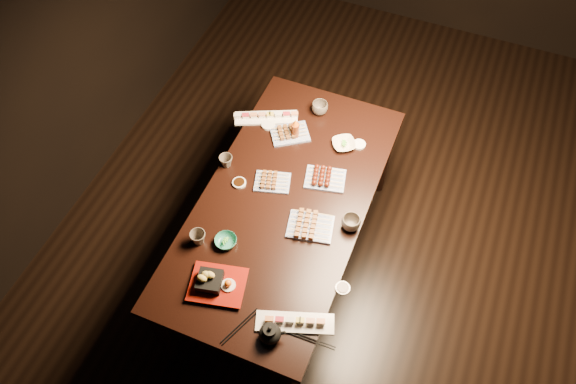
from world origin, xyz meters
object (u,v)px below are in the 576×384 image
Objects in this scene: yakitori_plate_center at (272,180)px; edamame_bowl_cream at (344,144)px; teacup_near_left at (198,238)px; condiment_bottle at (295,129)px; yakitori_plate_left at (290,131)px; edamame_bowl_green at (226,241)px; sushi_platter_far at (266,116)px; tempura_tray at (217,281)px; yakitori_plate_right at (310,225)px; teacup_far_left at (226,161)px; dining_table at (285,235)px; teacup_mid_right at (351,223)px; teapot at (270,332)px; teacup_far_right at (320,108)px; sushi_platter_near at (295,321)px.

yakitori_plate_center reaches higher than edamame_bowl_cream.
teacup_near_left is 0.90m from condiment_bottle.
edamame_bowl_green is at bearing -125.98° from yakitori_plate_left.
condiment_bottle reaches higher than sushi_platter_far.
yakitori_plate_center is 0.72× the size of tempura_tray.
teacup_far_left reaches higher than yakitori_plate_right.
dining_table is 17.49× the size of teacup_mid_right.
yakitori_plate_left is 1.28m from teapot.
teacup_near_left is (-0.52, -0.30, 0.01)m from yakitori_plate_right.
teapot reaches higher than teacup_mid_right.
tempura_tray is 3.31× the size of teacup_near_left.
teacup_far_right reaches higher than edamame_bowl_green.
condiment_bottle reaches higher than edamame_bowl_cream.
teacup_mid_right is (0.72, 0.39, 0.00)m from teacup_near_left.
teacup_mid_right reaches higher than yakitori_plate_left.
teacup_far_left is 1.08m from teapot.
yakitori_plate_left is at bearing 94.05° from sushi_platter_near.
sushi_platter_near is 1.21m from yakitori_plate_left.
dining_table is at bearing -109.27° from edamame_bowl_cream.
teacup_mid_right is at bearing 11.85° from yakitori_plate_right.
yakitori_plate_right reaches higher than edamame_bowl_cream.
yakitori_plate_right reaches higher than edamame_bowl_green.
sushi_platter_near is at bearing 31.14° from teapot.
teacup_far_right is 0.26m from condiment_bottle.
sushi_platter_near is 3.70× the size of teacup_mid_right.
teacup_far_left is at bearing 148.69° from yakitori_plate_right.
edamame_bowl_cream is at bearing 71.76° from teapot.
yakitori_plate_right is 0.61m from edamame_bowl_cream.
yakitori_plate_left is at bearing 79.39° from teacup_near_left.
teacup_far_left reaches higher than yakitori_plate_center.
teacup_far_right is at bearing 74.45° from tempura_tray.
teacup_far_left is at bearing 99.64° from tempura_tray.
tempura_tray is (-0.00, -0.70, 0.03)m from yakitori_plate_center.
teacup_far_right is (0.29, 0.17, 0.02)m from sushi_platter_far.
yakitori_plate_right is 1.89× the size of teapot.
yakitori_plate_right is at bearing 30.47° from teacup_near_left.
yakitori_plate_left is at bearing 136.00° from sushi_platter_far.
edamame_bowl_green is 0.53m from teacup_far_left.
teapot is (0.39, -1.22, 0.03)m from yakitori_plate_left.
teacup_far_left is (-0.09, 0.52, -0.00)m from teacup_near_left.
teacup_far_left is (-0.07, -0.43, 0.01)m from sushi_platter_far.
dining_table is 7.39× the size of yakitori_plate_right.
condiment_bottle is at bearing 77.39° from tempura_tray.
yakitori_plate_right is at bearing -156.48° from teacup_mid_right.
yakitori_plate_left is at bearing -173.56° from edamame_bowl_cream.
yakitori_plate_left is 1.66× the size of edamame_bowl_cream.
teacup_near_left is 0.66× the size of teapot.
teacup_near_left reaches higher than yakitori_plate_right.
tempura_tray is at bearing -130.89° from teacup_mid_right.
edamame_bowl_cream is at bearing 62.49° from tempura_tray.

